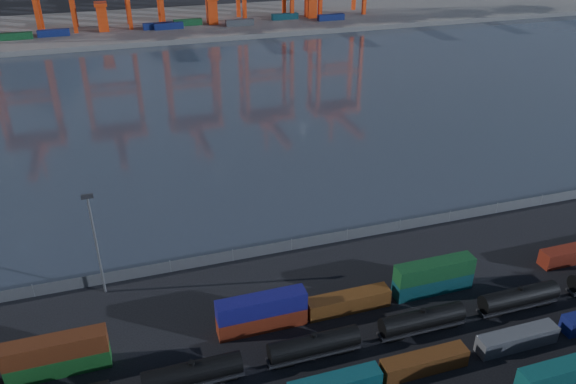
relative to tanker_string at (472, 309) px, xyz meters
name	(u,v)px	position (x,y,z in m)	size (l,w,h in m)	color
ground	(361,370)	(-18.45, -4.07, -1.91)	(700.00, 700.00, 0.00)	black
harbor_water	(207,103)	(-18.45, 100.93, -1.90)	(700.00, 700.00, 0.00)	#2A323D
far_quay	(163,24)	(-18.45, 205.93, -0.91)	(700.00, 70.00, 2.00)	#514F4C
container_row_north	(246,320)	(-30.34, 7.18, 0.09)	(141.27, 2.50, 5.33)	#120F4C
tanker_string	(472,309)	(0.00, 0.00, 0.00)	(120.89, 2.66, 3.81)	black
waterfront_fence	(292,245)	(-18.45, 23.93, -0.91)	(160.12, 0.12, 2.20)	#595B5E
yard_light_mast	(95,240)	(-48.45, 21.93, 7.39)	(1.60, 0.40, 16.60)	slate
quay_containers	(140,27)	(-29.44, 191.39, 1.39)	(172.58, 10.99, 2.60)	navy
straddle_carriers	(158,13)	(-20.95, 195.93, 5.91)	(140.00, 7.00, 11.10)	red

